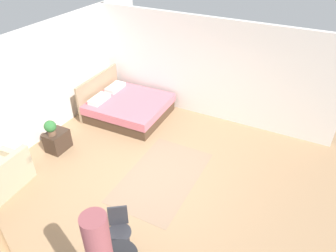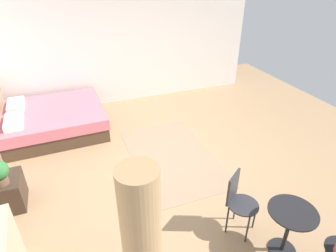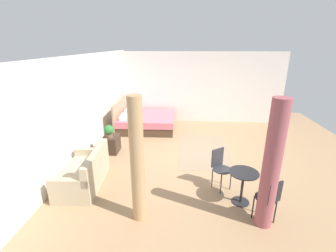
% 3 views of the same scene
% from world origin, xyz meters
% --- Properties ---
extents(ground_plane, '(9.18, 9.73, 0.02)m').
position_xyz_m(ground_plane, '(0.00, 0.00, -0.01)').
color(ground_plane, '#9E7A56').
extents(wall_back, '(9.18, 0.12, 2.77)m').
position_xyz_m(wall_back, '(0.00, 3.36, 1.38)').
color(wall_back, silver).
rests_on(wall_back, ground).
extents(wall_right, '(0.12, 6.73, 2.77)m').
position_xyz_m(wall_right, '(3.09, 0.00, 1.38)').
color(wall_right, silver).
rests_on(wall_right, ground).
extents(area_rug, '(2.46, 1.48, 0.01)m').
position_xyz_m(area_rug, '(0.15, -0.12, 0.00)').
color(area_rug, '#93755B').
rests_on(area_rug, ground).
extents(bed, '(1.91, 2.12, 1.07)m').
position_xyz_m(bed, '(1.97, 1.97, 0.29)').
color(bed, '#473323').
rests_on(bed, ground).
extents(nightstand, '(0.55, 0.42, 0.49)m').
position_xyz_m(nightstand, '(-0.13, 2.62, 0.25)').
color(nightstand, '#38281E').
rests_on(nightstand, ground).
extents(potted_plant, '(0.28, 0.28, 0.38)m').
position_xyz_m(potted_plant, '(-0.23, 2.62, 0.70)').
color(potted_plant, brown).
rests_on(potted_plant, nightstand).
extents(cafe_chair_near_window, '(0.56, 0.56, 0.90)m').
position_xyz_m(cafe_chair_near_window, '(-1.72, -0.32, 0.54)').
color(cafe_chair_near_window, '#2D2D33').
rests_on(cafe_chair_near_window, ground).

